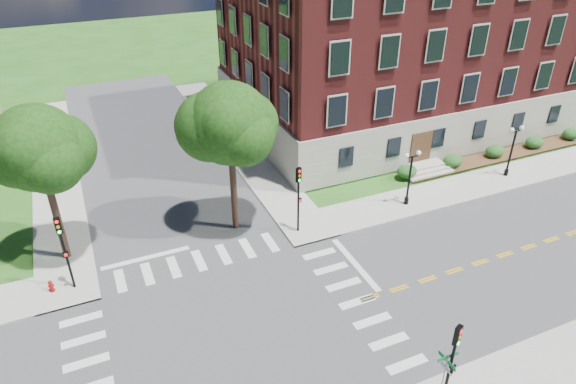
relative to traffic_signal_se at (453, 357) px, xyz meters
name	(u,v)px	position (x,y,z in m)	size (l,w,h in m)	color
ground	(236,341)	(-7.26, 7.37, -3.19)	(160.00, 160.00, 0.00)	#225417
road_ew	(236,341)	(-7.26, 7.37, -3.18)	(90.00, 12.00, 0.01)	#3D3D3F
road_ns	(236,341)	(-7.26, 7.37, -3.18)	(12.00, 90.00, 0.01)	#3D3D3F
sidewalk_ne	(349,160)	(8.12, 22.75, -3.13)	(34.00, 34.00, 0.12)	#9E9B93
crosswalk_east	(357,302)	(-0.06, 7.37, -3.19)	(2.20, 10.20, 0.02)	silver
stop_bar_east	(355,264)	(1.54, 10.37, -3.19)	(0.40, 5.50, 0.00)	silver
main_building	(401,34)	(16.74, 29.37, 5.15)	(30.60, 22.40, 16.50)	#9C968A
shrub_row	(493,158)	(19.74, 18.17, -3.19)	(18.00, 2.00, 1.30)	#194C1B
tree_c	(38,148)	(-14.76, 18.24, 4.43)	(4.98, 4.98, 10.03)	black
tree_d	(230,124)	(-3.96, 17.13, 4.49)	(5.21, 5.21, 10.20)	black
traffic_signal_se	(453,357)	(0.00, 0.00, 0.00)	(0.38, 0.46, 4.80)	black
traffic_signal_ne	(299,192)	(-0.29, 14.91, 0.00)	(0.38, 0.45, 4.80)	black
traffic_signal_nw	(63,244)	(-14.56, 14.95, 0.00)	(0.36, 0.42, 4.80)	black
twin_lamp_west	(410,175)	(8.41, 14.87, -0.66)	(1.36, 0.36, 4.23)	black
twin_lamp_east	(512,148)	(18.31, 15.28, -0.66)	(1.36, 0.36, 4.23)	black
street_sign_pole	(445,370)	(-0.13, 0.12, -0.88)	(1.10, 1.10, 3.10)	gray
fire_hydrant	(51,286)	(-15.76, 15.10, -2.72)	(0.35, 0.35, 0.75)	#960E0B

